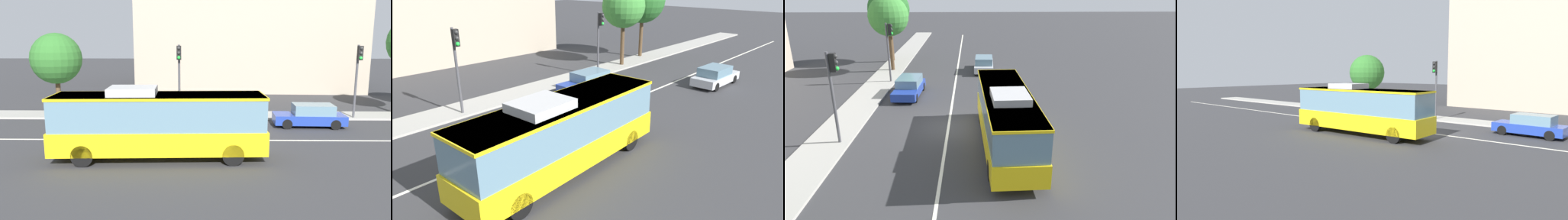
% 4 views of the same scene
% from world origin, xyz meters
% --- Properties ---
extents(ground_plane, '(160.00, 160.00, 0.00)m').
position_xyz_m(ground_plane, '(0.00, 0.00, 0.00)').
color(ground_plane, '#333335').
extents(sidewalk_kerb, '(80.00, 2.56, 0.14)m').
position_xyz_m(sidewalk_kerb, '(0.00, 6.62, 0.07)').
color(sidewalk_kerb, '#9E9B93').
rests_on(sidewalk_kerb, ground_plane).
extents(lane_centre_line, '(76.00, 0.16, 0.01)m').
position_xyz_m(lane_centre_line, '(0.00, 0.00, 0.01)').
color(lane_centre_line, silver).
rests_on(lane_centre_line, ground_plane).
extents(transit_bus, '(10.09, 2.90, 3.46)m').
position_xyz_m(transit_bus, '(-2.70, -3.31, 1.81)').
color(transit_bus, yellow).
rests_on(transit_bus, ground_plane).
extents(sedan_blue, '(4.58, 2.02, 1.46)m').
position_xyz_m(sedan_blue, '(6.36, 3.45, 0.72)').
color(sedan_blue, '#1E3899').
rests_on(sedan_blue, ground_plane).
extents(traffic_light_mid_block, '(0.33, 0.62, 5.20)m').
position_xyz_m(traffic_light_mid_block, '(-2.25, 5.76, 3.56)').
color(traffic_light_mid_block, '#47474C').
rests_on(traffic_light_mid_block, ground_plane).
extents(street_tree_kerbside_right, '(3.73, 3.73, 6.02)m').
position_xyz_m(street_tree_kerbside_right, '(-11.39, 7.26, 4.14)').
color(street_tree_kerbside_right, '#4C3823').
rests_on(street_tree_kerbside_right, ground_plane).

